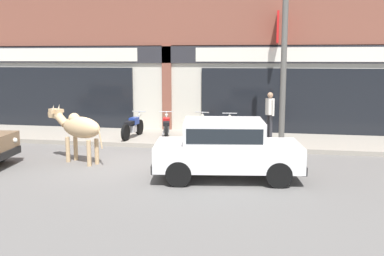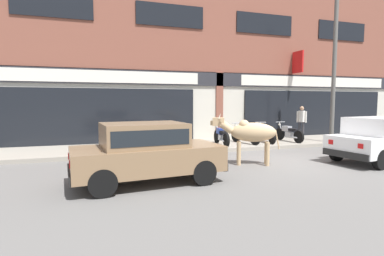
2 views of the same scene
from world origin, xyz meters
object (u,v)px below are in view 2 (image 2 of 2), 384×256
(motorcycle_0, at_px, (221,136))
(motorcycle_2, at_px, (266,134))
(utility_pole, at_px, (334,72))
(car_1, at_px, (146,150))
(pedestrian, at_px, (302,119))
(motorcycle_3, at_px, (289,133))
(cow, at_px, (250,133))
(car_0, at_px, (381,137))
(motorcycle_1, at_px, (245,135))

(motorcycle_0, xyz_separation_m, motorcycle_2, (2.27, 0.17, 0.00))
(motorcycle_0, height_order, utility_pole, utility_pole)
(car_1, xyz_separation_m, pedestrian, (8.65, 5.38, 0.32))
(car_1, distance_m, pedestrian, 10.19)
(car_1, xyz_separation_m, motorcycle_3, (7.32, 4.55, -0.28))
(motorcycle_2, bearing_deg, motorcycle_3, -4.96)
(car_1, distance_m, utility_pole, 10.12)
(cow, height_order, car_1, cow)
(motorcycle_2, relative_size, utility_pole, 0.29)
(motorcycle_3, height_order, pedestrian, pedestrian)
(car_0, relative_size, motorcycle_0, 2.08)
(cow, height_order, pedestrian, pedestrian)
(motorcycle_1, bearing_deg, motorcycle_2, 2.87)
(car_0, xyz_separation_m, car_1, (-7.68, -0.20, 0.00))
(motorcycle_1, relative_size, motorcycle_2, 0.99)
(car_0, distance_m, motorcycle_0, 5.71)
(cow, distance_m, motorcycle_3, 5.20)
(car_0, bearing_deg, motorcycle_2, 108.54)
(motorcycle_2, height_order, motorcycle_3, same)
(car_1, relative_size, motorcycle_0, 2.05)
(motorcycle_2, xyz_separation_m, motorcycle_3, (1.14, -0.10, 0.00))
(motorcycle_0, height_order, motorcycle_1, same)
(motorcycle_1, bearing_deg, car_0, -59.68)
(pedestrian, bearing_deg, motorcycle_0, -169.25)
(car_1, distance_m, motorcycle_0, 5.96)
(motorcycle_0, distance_m, motorcycle_1, 1.20)
(cow, height_order, car_0, cow)
(motorcycle_0, xyz_separation_m, pedestrian, (4.74, 0.90, 0.60))
(car_0, relative_size, motorcycle_3, 2.08)
(motorcycle_2, distance_m, utility_pole, 4.08)
(car_1, height_order, motorcycle_0, car_1)
(car_1, relative_size, motorcycle_1, 2.09)
(car_0, height_order, pedestrian, pedestrian)
(car_0, distance_m, car_1, 7.68)
(motorcycle_2, bearing_deg, car_1, -143.03)
(car_0, xyz_separation_m, motorcycle_0, (-3.76, 4.28, -0.28))
(car_1, height_order, pedestrian, pedestrian)
(car_0, bearing_deg, cow, 167.40)
(car_0, relative_size, car_1, 1.01)
(motorcycle_3, relative_size, utility_pole, 0.29)
(car_0, bearing_deg, utility_pole, 69.04)
(motorcycle_3, distance_m, pedestrian, 1.67)
(pedestrian, bearing_deg, car_1, -148.11)
(motorcycle_2, bearing_deg, motorcycle_1, -177.13)
(motorcycle_1, height_order, motorcycle_3, same)
(motorcycle_1, distance_m, utility_pole, 4.89)
(motorcycle_0, bearing_deg, motorcycle_1, 5.64)
(motorcycle_1, xyz_separation_m, motorcycle_2, (1.08, 0.05, 0.00))
(motorcycle_3, bearing_deg, car_1, -148.13)
(motorcycle_1, xyz_separation_m, motorcycle_3, (2.22, -0.05, 0.00))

